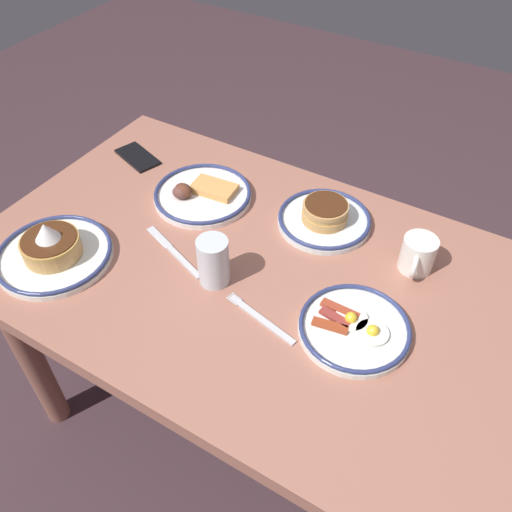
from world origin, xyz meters
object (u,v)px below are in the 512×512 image
Objects in this scene: plate_far_side at (53,251)px; fork_near at (260,318)px; plate_near_main at (202,194)px; coffee_mug at (418,254)px; cell_phone at (138,157)px; drinking_glass at (214,263)px; plate_center_pancakes at (354,328)px; plate_far_companion at (325,217)px; butter_knife at (174,252)px.

fork_near is at bearing -169.98° from plate_far_side.
coffee_mug is at bearing -176.16° from plate_near_main.
cell_phone is (0.84, -0.02, -0.04)m from coffee_mug.
plate_center_pancakes is at bearing -175.57° from drinking_glass.
plate_far_side is (0.70, 0.16, 0.01)m from plate_center_pancakes.
coffee_mug reaches higher than fork_near.
plate_far_companion reaches higher than butter_knife.
plate_center_pancakes is at bearing -179.68° from butter_knife.
cell_phone is (0.27, -0.06, -0.01)m from plate_near_main.
plate_far_side is (0.17, 0.37, 0.01)m from plate_near_main.
plate_near_main is at bearing -73.85° from butter_knife.
butter_knife is at bearing -9.73° from drinking_glass.
fork_near is at bearing 53.71° from coffee_mug.
plate_near_main reaches higher than fork_near.
drinking_glass reaches higher than fork_near.
plate_near_main is 0.30m from drinking_glass.
drinking_glass is 0.15m from butter_knife.
drinking_glass is at bearing -17.56° from fork_near.
fork_near is (-0.34, 0.28, -0.01)m from plate_near_main.
coffee_mug is (-0.74, -0.41, 0.02)m from plate_far_side.
plate_far_side is 0.85m from coffee_mug.
fork_near is at bearing 92.84° from plate_far_companion.
fork_near is (-0.51, -0.09, -0.02)m from plate_far_side.
butter_knife is (0.51, 0.25, -0.04)m from coffee_mug.
plate_far_side is 0.39m from drinking_glass.
fork_near is at bearing 162.44° from drinking_glass.
fork_near is (-0.61, 0.33, -0.00)m from cell_phone.
plate_far_companion is 1.25× the size of fork_near.
drinking_glass is 0.16m from fork_near.
drinking_glass is at bearing 167.01° from cell_phone.
plate_far_side is at bearing 10.02° from fork_near.
drinking_glass reaches higher than coffee_mug.
plate_center_pancakes is 1.63× the size of cell_phone.
plate_far_companion is (-0.32, -0.07, 0.01)m from plate_near_main.
plate_near_main is at bearing 12.74° from plate_far_companion.
fork_near is 0.29m from butter_knife.
plate_near_main is 0.96× the size of plate_far_side.
fork_near is (0.23, 0.32, -0.04)m from coffee_mug.
plate_far_companion is 2.00× the size of drinking_glass.
plate_far_side is at bearing 122.23° from cell_phone.
plate_center_pancakes is 0.34m from plate_far_companion.
drinking_glass is at bearing 170.27° from butter_knife.
drinking_glass reaches higher than plate_far_side.
drinking_glass reaches higher than plate_near_main.
plate_far_side reaches higher than fork_near.
plate_center_pancakes is 1.98× the size of drinking_glass.
plate_near_main is 1.10× the size of plate_far_companion.
plate_far_companion is at bearing -87.16° from fork_near.
cell_phone is 0.68× the size of butter_knife.
plate_far_companion is 1.11× the size of butter_knife.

